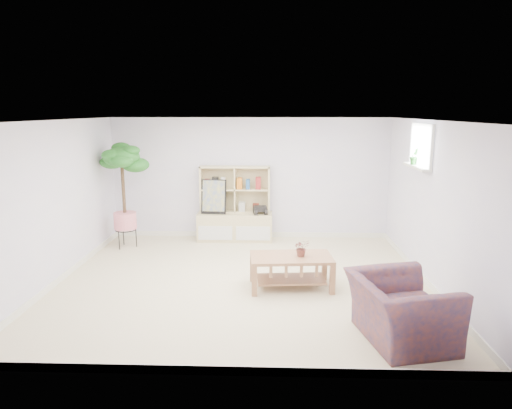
{
  "coord_description": "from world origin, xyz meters",
  "views": [
    {
      "loc": [
        0.43,
        -6.5,
        2.54
      ],
      "look_at": [
        0.18,
        0.66,
        1.05
      ],
      "focal_mm": 32.0,
      "sensor_mm": 36.0,
      "label": 1
    }
  ],
  "objects_px": {
    "storage_unit": "(235,204)",
    "floor_tree": "(124,196)",
    "armchair": "(401,306)",
    "coffee_table": "(291,272)"
  },
  "relations": [
    {
      "from": "floor_tree",
      "to": "armchair",
      "type": "relative_size",
      "value": 1.77
    },
    {
      "from": "floor_tree",
      "to": "armchair",
      "type": "bearing_deg",
      "value": -39.16
    },
    {
      "from": "armchair",
      "to": "coffee_table",
      "type": "bearing_deg",
      "value": 24.77
    },
    {
      "from": "coffee_table",
      "to": "armchair",
      "type": "relative_size",
      "value": 1.06
    },
    {
      "from": "storage_unit",
      "to": "floor_tree",
      "type": "height_order",
      "value": "floor_tree"
    },
    {
      "from": "coffee_table",
      "to": "floor_tree",
      "type": "distance_m",
      "value": 3.64
    },
    {
      "from": "storage_unit",
      "to": "coffee_table",
      "type": "bearing_deg",
      "value": -67.61
    },
    {
      "from": "floor_tree",
      "to": "coffee_table",
      "type": "bearing_deg",
      "value": -32.1
    },
    {
      "from": "floor_tree",
      "to": "storage_unit",
      "type": "bearing_deg",
      "value": 15.47
    },
    {
      "from": "storage_unit",
      "to": "floor_tree",
      "type": "relative_size",
      "value": 0.75
    }
  ]
}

